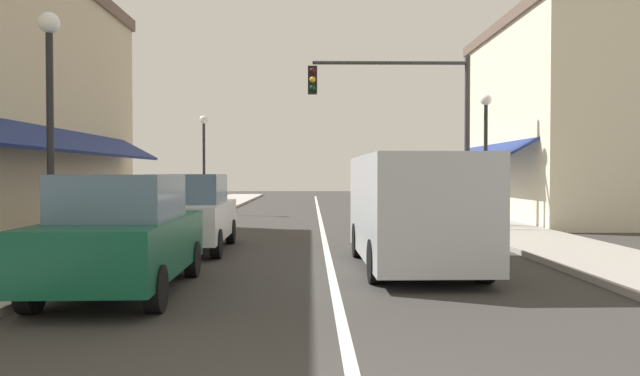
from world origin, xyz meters
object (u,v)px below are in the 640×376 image
at_px(parked_car_nearest_left, 123,234).
at_px(street_lamp_left_near, 50,98).
at_px(van_in_lane, 413,207).
at_px(traffic_signal_mast_arm, 412,109).
at_px(street_lamp_right_mid, 486,137).
at_px(street_lamp_left_far, 204,147).
at_px(parked_car_second_left, 190,213).

distance_m(parked_car_nearest_left, street_lamp_left_near, 3.07).
bearing_deg(van_in_lane, traffic_signal_mast_arm, 80.02).
relative_size(street_lamp_right_mid, street_lamp_left_far, 1.00).
relative_size(parked_car_nearest_left, traffic_signal_mast_arm, 0.73).
bearing_deg(parked_car_second_left, street_lamp_right_mid, 30.76).
height_order(street_lamp_left_near, street_lamp_right_mid, street_lamp_left_near).
height_order(parked_car_nearest_left, parked_car_second_left, same).
distance_m(parked_car_nearest_left, street_lamp_left_far, 17.88).
bearing_deg(street_lamp_right_mid, traffic_signal_mast_arm, 162.96).
relative_size(parked_car_second_left, street_lamp_right_mid, 0.96).
bearing_deg(van_in_lane, parked_car_nearest_left, -154.48).
bearing_deg(street_lamp_left_near, van_in_lane, 8.44).
bearing_deg(street_lamp_right_mid, parked_car_second_left, -148.06).
height_order(parked_car_second_left, van_in_lane, van_in_lane).
relative_size(street_lamp_left_near, street_lamp_left_far, 1.05).
bearing_deg(street_lamp_left_near, street_lamp_right_mid, 41.32).
bearing_deg(parked_car_second_left, parked_car_nearest_left, -91.24).
bearing_deg(street_lamp_left_far, parked_car_second_left, -81.56).
bearing_deg(street_lamp_left_far, street_lamp_left_near, -89.18).
xyz_separation_m(parked_car_nearest_left, traffic_signal_mast_arm, (6.12, 10.88, 3.01)).
distance_m(traffic_signal_mast_arm, street_lamp_left_far, 10.52).
bearing_deg(street_lamp_left_far, parked_car_nearest_left, -83.93).
relative_size(parked_car_nearest_left, street_lamp_left_far, 0.96).
xyz_separation_m(traffic_signal_mast_arm, street_lamp_right_mid, (2.25, -0.69, -0.95)).
xyz_separation_m(street_lamp_left_near, street_lamp_left_far, (-0.23, 16.27, -0.12)).
xyz_separation_m(parked_car_second_left, street_lamp_left_near, (-1.65, -3.59, 2.20)).
bearing_deg(parked_car_second_left, van_in_lane, -30.46).
relative_size(parked_car_nearest_left, van_in_lane, 0.80).
height_order(parked_car_nearest_left, street_lamp_left_near, street_lamp_left_near).
xyz_separation_m(parked_car_nearest_left, van_in_lane, (4.72, 2.33, 0.27)).
bearing_deg(parked_car_nearest_left, street_lamp_left_far, 94.80).
xyz_separation_m(van_in_lane, street_lamp_right_mid, (3.65, 7.86, 1.80)).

